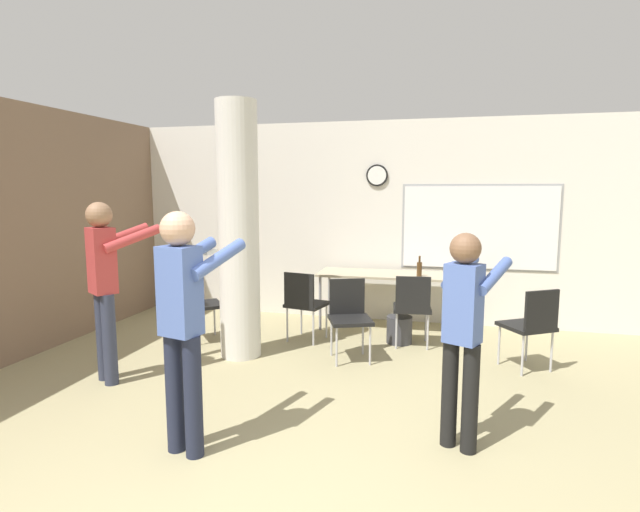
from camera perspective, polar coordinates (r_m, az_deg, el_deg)
wall_left_accent at (r=6.38m, az=-31.04°, el=2.41°), size 0.12×7.00×2.80m
wall_back at (r=7.14m, az=6.11°, el=3.90°), size 8.00×0.15×2.80m
support_pillar at (r=5.53m, az=-9.30°, el=2.76°), size 0.45×0.45×2.80m
folding_table at (r=6.69m, az=7.63°, el=-2.40°), size 1.81×0.66×0.75m
bottle_on_table at (r=6.50m, az=11.29°, el=-1.43°), size 0.07×0.07×0.27m
waste_bin at (r=6.20m, az=9.05°, el=-8.31°), size 0.31×0.31×0.33m
chair_table_front at (r=5.52m, az=3.36°, el=-6.54°), size 0.57×0.57×0.87m
chair_near_pillar at (r=6.29m, az=-13.89°, el=-4.98°), size 0.62×0.62×0.87m
chair_mid_room at (r=5.57m, az=23.00°, el=-7.00°), size 0.61×0.61×0.87m
chair_table_right at (r=6.00m, az=10.50°, el=-5.49°), size 0.48×0.48×0.87m
chair_table_left at (r=6.11m, az=-1.81°, el=-5.12°), size 0.53×0.53×0.87m
person_playing_front at (r=3.59m, az=-15.32°, el=-6.35°), size 0.49×0.71×1.72m
person_watching_back at (r=5.17m, az=-23.30°, el=-2.28°), size 0.62×0.70×1.74m
person_playing_side at (r=3.69m, az=16.13°, el=-7.44°), size 0.52×0.66×1.57m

